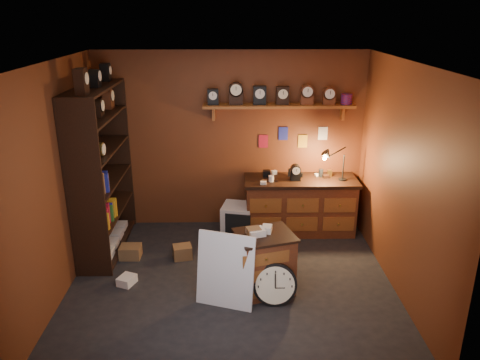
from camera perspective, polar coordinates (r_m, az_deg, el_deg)
name	(u,v)px	position (r m, az deg, el deg)	size (l,w,h in m)	color
floor	(231,283)	(6.01, -1.07, -12.43)	(4.00, 4.00, 0.00)	black
room_shell	(234,149)	(5.40, -0.71, 3.84)	(4.02, 3.62, 2.71)	brown
shelving_unit	(99,165)	(6.62, -16.85, 1.81)	(0.47, 1.60, 2.58)	black
workbench	(300,202)	(7.17, 7.31, -2.72)	(1.69, 0.66, 1.36)	brown
low_cabinet	(265,260)	(5.68, 3.01, -9.73)	(0.79, 0.72, 0.84)	brown
big_round_clock	(275,285)	(5.52, 4.27, -12.60)	(0.51, 0.17, 0.51)	black
white_panel	(226,303)	(5.65, -1.75, -14.76)	(0.67, 0.03, 0.90)	silver
mini_fridge	(238,220)	(7.12, -0.30, -4.84)	(0.53, 0.54, 0.46)	silver
floor_box_a	(131,252)	(6.70, -13.20, -8.51)	(0.28, 0.24, 0.17)	brown
floor_box_b	(127,280)	(6.12, -13.63, -11.79)	(0.18, 0.21, 0.11)	white
floor_box_c	(182,252)	(6.55, -7.03, -8.69)	(0.25, 0.21, 0.19)	brown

